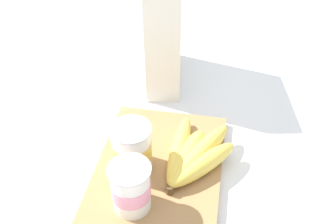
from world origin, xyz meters
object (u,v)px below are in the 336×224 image
Objects in this scene: cereal_box at (163,24)px; yogurt_cup_front at (131,188)px; yogurt_cup_back at (132,148)px; cutting_board at (157,176)px; banana_bunch at (193,156)px.

cereal_box is 0.42m from yogurt_cup_front.
cereal_box is 3.13× the size of yogurt_cup_front.
yogurt_cup_back is (0.09, 0.02, 0.00)m from yogurt_cup_front.
cutting_board is 3.78× the size of yogurt_cup_front.
banana_bunch is at bearing -75.57° from yogurt_cup_back.
cutting_board is 1.78× the size of banana_bunch.
yogurt_cup_front reaches higher than cutting_board.
cereal_box is 0.33m from banana_bunch.
banana_bunch is at bearing -37.81° from yogurt_cup_front.
cereal_box is at bearing 0.55° from yogurt_cup_back.
yogurt_cup_front is 0.09m from yogurt_cup_back.
cereal_box reaches higher than banana_bunch.
yogurt_cup_back is at bearing 13.03° from yogurt_cup_front.
yogurt_cup_back is 0.12m from banana_bunch.
cereal_box is 1.48× the size of banana_bunch.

